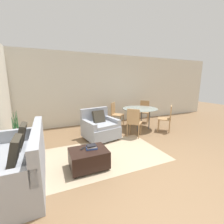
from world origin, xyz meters
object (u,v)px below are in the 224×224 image
at_px(couch, 19,164).
at_px(book_stack, 92,147).
at_px(potted_plant, 18,139).
at_px(armchair, 100,127).
at_px(dining_chair_far_right, 144,110).
at_px(dining_table, 140,110).
at_px(dining_chair_near_right, 167,117).
at_px(dining_chair_near_left, 134,121).
at_px(ottoman, 89,158).
at_px(dining_chair_far_left, 115,112).
at_px(tv_remote_primary, 83,148).

distance_m(couch, book_stack, 1.28).
relative_size(book_stack, potted_plant, 0.23).
height_order(armchair, dining_chair_far_right, dining_chair_far_right).
bearing_deg(armchair, dining_table, 12.88).
bearing_deg(dining_table, couch, -154.77).
height_order(dining_table, dining_chair_near_right, dining_chair_near_right).
relative_size(couch, dining_chair_near_left, 2.09).
relative_size(couch, potted_plant, 1.79).
relative_size(ottoman, dining_chair_far_left, 0.81).
distance_m(potted_plant, dining_table, 3.84).
xyz_separation_m(tv_remote_primary, dining_table, (2.48, 1.67, 0.29)).
bearing_deg(dining_chair_near_right, dining_chair_far_right, 90.00).
bearing_deg(ottoman, dining_chair_far_right, 38.54).
height_order(armchair, book_stack, armchair).
height_order(dining_table, dining_chair_near_left, dining_chair_near_left).
distance_m(potted_plant, dining_chair_far_left, 3.29).
bearing_deg(book_stack, dining_chair_far_left, 55.60).
relative_size(dining_chair_near_left, dining_chair_near_right, 1.00).
height_order(book_stack, tv_remote_primary, book_stack).
xyz_separation_m(ottoman, dining_chair_near_right, (3.06, 1.10, 0.31)).
xyz_separation_m(book_stack, dining_chair_near_left, (1.65, 1.08, 0.10)).
bearing_deg(book_stack, armchair, 64.46).
relative_size(tv_remote_primary, dining_table, 0.11).
bearing_deg(dining_chair_near_right, book_stack, -160.18).
bearing_deg(dining_chair_far_left, book_stack, -124.40).
relative_size(armchair, dining_chair_far_left, 1.19).
distance_m(couch, dining_chair_far_left, 3.76).
height_order(potted_plant, dining_chair_near_right, potted_plant).
height_order(armchair, tv_remote_primary, armchair).
distance_m(ottoman, dining_table, 3.01).
height_order(book_stack, potted_plant, potted_plant).
relative_size(potted_plant, dining_chair_far_left, 1.16).
relative_size(book_stack, dining_chair_far_left, 0.26).
xyz_separation_m(dining_chair_near_right, dining_chair_far_left, (-1.34, 1.34, 0.00)).
bearing_deg(dining_chair_near_right, potted_plant, 175.00).
distance_m(armchair, dining_chair_near_left, 1.06).
height_order(book_stack, dining_chair_far_right, dining_chair_far_right).
xyz_separation_m(potted_plant, dining_table, (3.81, 0.28, 0.39)).
height_order(ottoman, dining_table, dining_table).
bearing_deg(dining_chair_far_left, dining_chair_near_right, -45.00).
distance_m(armchair, dining_chair_far_left, 1.46).
relative_size(armchair, potted_plant, 1.02).
distance_m(tv_remote_primary, dining_chair_far_right, 3.93).
height_order(ottoman, dining_chair_near_left, dining_chair_near_left).
distance_m(tv_remote_primary, dining_table, 3.01).
bearing_deg(couch, tv_remote_primary, 1.26).
distance_m(ottoman, dining_chair_far_right, 3.93).
distance_m(armchair, tv_remote_primary, 1.52).
bearing_deg(tv_remote_primary, dining_chair_far_left, 52.18).
xyz_separation_m(armchair, potted_plant, (-2.14, 0.11, -0.06)).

